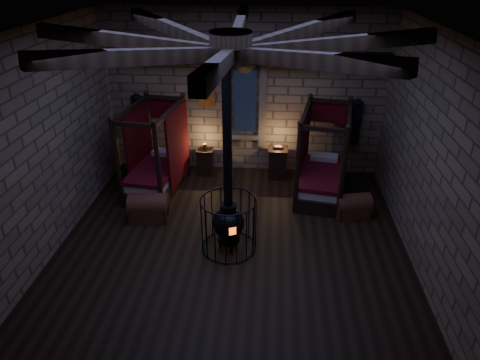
# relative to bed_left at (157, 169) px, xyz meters

# --- Properties ---
(room) EXTENTS (7.02, 7.02, 4.29)m
(room) POSITION_rel_bed_left_xyz_m (2.09, -2.11, 3.22)
(room) COLOR black
(room) RESTS_ON ground
(bed_left) EXTENTS (1.30, 2.14, 2.13)m
(bed_left) POSITION_rel_bed_left_xyz_m (0.00, 0.00, 0.00)
(bed_left) COLOR black
(bed_left) RESTS_ON ground
(bed_right) EXTENTS (1.40, 2.19, 2.13)m
(bed_right) POSITION_rel_bed_left_xyz_m (4.05, 0.04, 0.00)
(bed_right) COLOR black
(bed_right) RESTS_ON ground
(trunk_left) EXTENTS (0.90, 0.61, 0.63)m
(trunk_left) POSITION_rel_bed_left_xyz_m (0.16, -1.43, -0.25)
(trunk_left) COLOR #5B2E1C
(trunk_left) RESTS_ON ground
(trunk_right) EXTENTS (0.85, 0.65, 0.56)m
(trunk_right) POSITION_rel_bed_left_xyz_m (4.68, -0.95, -0.28)
(trunk_right) COLOR #5B2E1C
(trunk_right) RESTS_ON ground
(nightstand_left) EXTENTS (0.45, 0.43, 0.87)m
(nightstand_left) POSITION_rel_bed_left_xyz_m (1.07, 0.88, -0.16)
(nightstand_left) COLOR black
(nightstand_left) RESTS_ON ground
(nightstand_right) EXTENTS (0.51, 0.48, 0.89)m
(nightstand_right) POSITION_rel_bed_left_xyz_m (2.99, 0.83, -0.11)
(nightstand_right) COLOR black
(nightstand_right) RESTS_ON ground
(stove) EXTENTS (1.10, 1.10, 4.05)m
(stove) POSITION_rel_bed_left_xyz_m (2.03, -2.38, 0.13)
(stove) COLOR black
(stove) RESTS_ON ground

